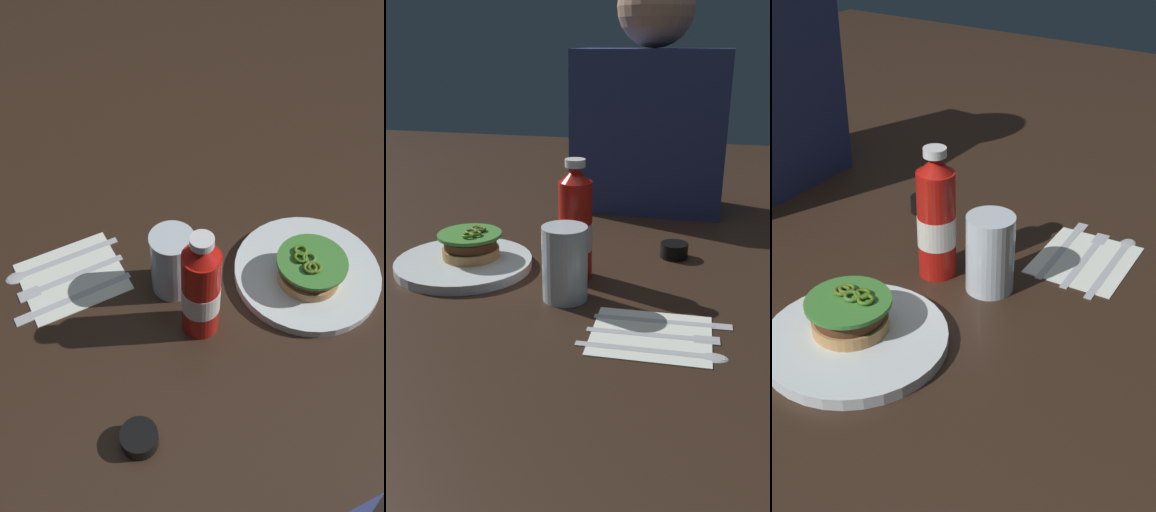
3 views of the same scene
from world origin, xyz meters
The scene contains 11 objects.
ground_plane centered at (0.00, 0.00, 0.00)m, with size 3.00×3.00×0.00m, color #312016.
dinner_plate centered at (-0.16, 0.03, 0.01)m, with size 0.25×0.25×0.02m, color white.
burger_sandwich centered at (-0.15, 0.04, 0.04)m, with size 0.12×0.12×0.05m.
ketchup_bottle centered at (0.04, 0.04, 0.09)m, with size 0.06×0.06×0.21m.
water_glass centered at (0.05, -0.05, 0.06)m, with size 0.07×0.07×0.12m, color silver.
condiment_cup centered at (0.20, 0.18, 0.01)m, with size 0.05×0.05×0.03m, color black.
napkin centered at (0.20, -0.14, 0.00)m, with size 0.17×0.14×0.00m, color white.
spoon_utensil centered at (0.23, -0.18, 0.00)m, with size 0.20×0.03×0.00m.
fork_utensil centered at (0.22, -0.14, 0.00)m, with size 0.19×0.03×0.00m.
butter_knife centered at (0.22, -0.09, 0.00)m, with size 0.20×0.03×0.00m.
diner_person centered at (0.10, 0.52, 0.23)m, with size 0.35×0.19×0.55m.
Camera 2 is at (0.28, -0.84, 0.39)m, focal length 39.36 mm.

